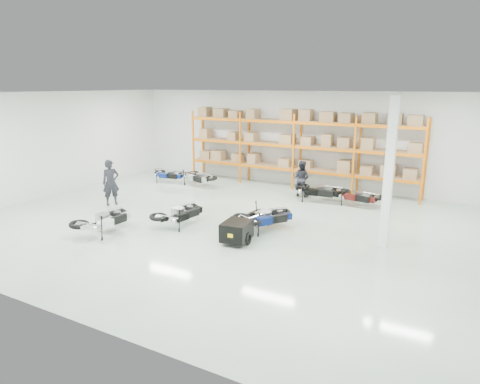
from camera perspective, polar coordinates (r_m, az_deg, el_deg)
The scene contains 14 objects.
room at distance 14.54m, azimuth -1.73°, elevation 4.10°, with size 18.00×18.00×18.00m.
pallet_rack at distance 20.29m, azimuth 7.63°, elevation 6.87°, with size 11.28×0.98×3.62m.
structural_column at distance 13.23m, azimuth 19.24°, elevation 2.30°, with size 0.25×0.25×4.50m, color white.
moto_blue_centre at distance 14.40m, azimuth 3.39°, elevation -2.90°, with size 0.83×1.87×1.14m, color #07164F, non-canonical shape.
moto_silver_left at distance 14.76m, azimuth -17.72°, elevation -3.12°, with size 0.84×1.89×1.15m, color silver, non-canonical shape.
moto_black_far_left at distance 14.96m, azimuth -8.09°, elevation -2.41°, with size 0.82×1.84×1.12m, color black, non-canonical shape.
moto_touring_right at distance 14.52m, azimuth 2.65°, elevation -2.82°, with size 0.80×1.80×1.10m, color black, non-canonical shape.
trailer at distance 13.23m, azimuth -0.44°, elevation -5.21°, with size 0.89×1.67×0.69m.
moto_back_a at distance 21.73m, azimuth -9.41°, elevation 2.61°, with size 0.74×1.67×1.02m, color navy, non-canonical shape.
moto_back_b at distance 20.81m, azimuth -5.61°, elevation 2.34°, with size 0.80×1.80×1.10m, color #A3A9AC, non-canonical shape.
moto_back_c at distance 18.23m, azimuth 10.46°, elevation 0.60°, with size 0.86×1.93×1.18m, color black, non-canonical shape.
moto_back_d at distance 17.90m, azimuth 15.43°, elevation -0.17°, with size 0.75×1.69×1.03m, color #450F0D, non-canonical shape.
person_left at distance 18.10m, azimuth -16.84°, elevation 1.22°, with size 0.67×0.44×1.85m, color black.
person_back at distance 18.90m, azimuth 8.17°, elevation 1.80°, with size 0.77×0.60×1.58m, color black.
Camera 1 is at (7.29, -12.32, 4.79)m, focal length 32.00 mm.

